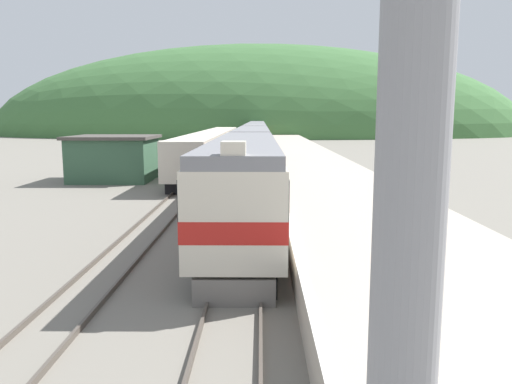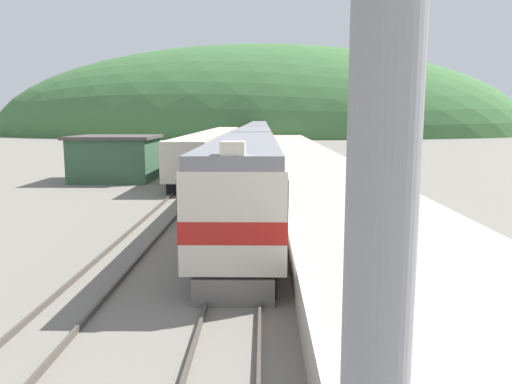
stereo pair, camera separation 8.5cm
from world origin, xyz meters
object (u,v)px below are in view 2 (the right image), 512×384
at_px(carriage_fourth, 258,133).
at_px(carriage_third, 257,139).
at_px(carriage_fifth, 259,130).
at_px(express_train_lead_car, 245,180).
at_px(carriage_second, 254,150).
at_px(siding_train, 215,148).

bearing_deg(carriage_fourth, carriage_third, -90.00).
distance_m(carriage_fourth, carriage_fifth, 21.23).
distance_m(express_train_lead_car, carriage_second, 21.05).
relative_size(carriage_second, siding_train, 0.48).
height_order(carriage_second, siding_train, carriage_second).
bearing_deg(carriage_fifth, express_train_lead_car, -90.00).
bearing_deg(siding_train, carriage_fourth, 82.59).
bearing_deg(express_train_lead_car, carriage_fifth, 90.00).
height_order(express_train_lead_car, siding_train, express_train_lead_car).
relative_size(carriage_third, carriage_fourth, 1.00).
bearing_deg(carriage_third, carriage_second, -90.00).
xyz_separation_m(express_train_lead_car, carriage_second, (0.00, 21.05, -0.01)).
distance_m(express_train_lead_car, carriage_fifth, 84.74).
xyz_separation_m(express_train_lead_car, carriage_third, (0.00, 42.28, -0.01)).
bearing_deg(carriage_fifth, siding_train, -94.54).
relative_size(carriage_third, siding_train, 0.48).
relative_size(express_train_lead_car, carriage_second, 0.96).
height_order(carriage_second, carriage_third, same).
bearing_deg(express_train_lead_car, carriage_second, 90.00).
xyz_separation_m(carriage_fifth, siding_train, (-4.32, -54.42, -0.41)).
height_order(express_train_lead_car, carriage_fourth, express_train_lead_car).
height_order(express_train_lead_car, carriage_second, express_train_lead_car).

